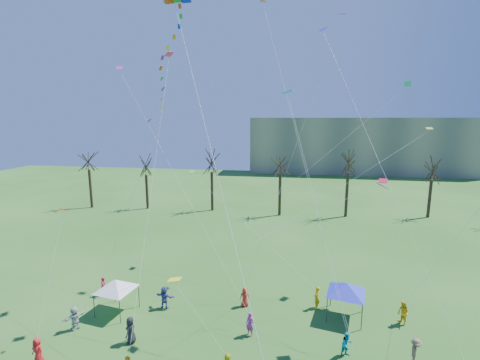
% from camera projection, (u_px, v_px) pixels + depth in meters
% --- Properties ---
extents(distant_building, '(60.00, 14.00, 15.00)m').
position_uv_depth(distant_building, '(361.00, 145.00, 92.28)').
color(distant_building, gray).
rests_on(distant_building, ground).
extents(bare_tree_row, '(69.97, 8.00, 10.91)m').
position_uv_depth(bare_tree_row, '(293.00, 168.00, 50.75)').
color(bare_tree_row, black).
rests_on(bare_tree_row, ground).
extents(big_box_kite, '(5.13, 6.85, 24.79)m').
position_uv_depth(big_box_kite, '(170.00, 66.00, 22.50)').
color(big_box_kite, red).
rests_on(big_box_kite, ground).
extents(canopy_tent_white, '(3.49, 3.49, 2.65)m').
position_uv_depth(canopy_tent_white, '(116.00, 285.00, 25.32)').
color(canopy_tent_white, '#3F3F44').
rests_on(canopy_tent_white, ground).
extents(canopy_tent_blue, '(3.60, 3.60, 2.76)m').
position_uv_depth(canopy_tent_blue, '(346.00, 288.00, 24.64)').
color(canopy_tent_blue, '#3F3F44').
rests_on(canopy_tent_blue, ground).
extents(festival_crowd, '(25.54, 10.26, 1.81)m').
position_uv_depth(festival_crowd, '(241.00, 333.00, 21.80)').
color(festival_crowd, red).
rests_on(festival_crowd, ground).
extents(small_kites_aloft, '(33.12, 18.06, 32.85)m').
position_uv_depth(small_kites_aloft, '(273.00, 126.00, 24.68)').
color(small_kites_aloft, orange).
rests_on(small_kites_aloft, ground).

